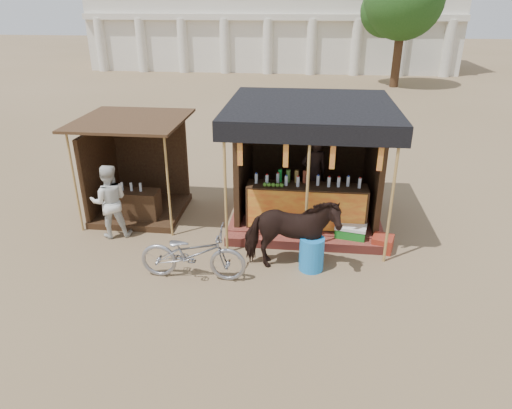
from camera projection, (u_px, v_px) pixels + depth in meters
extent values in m
plane|color=#846B4C|center=(246.00, 298.00, 8.07)|extent=(120.00, 120.00, 0.00)
cube|color=brown|center=(306.00, 211.00, 11.09)|extent=(3.40, 2.80, 0.22)
cube|color=brown|center=(305.00, 243.00, 9.69)|extent=(3.40, 0.35, 0.20)
cube|color=#3A2815|center=(306.00, 206.00, 9.99)|extent=(2.60, 0.55, 0.95)
cube|color=red|center=(306.00, 211.00, 9.73)|extent=(2.50, 0.02, 0.88)
cube|color=#3A2815|center=(309.00, 143.00, 11.66)|extent=(3.00, 0.12, 2.50)
cube|color=#3A2815|center=(244.00, 156.00, 10.68)|extent=(0.12, 2.50, 2.50)
cube|color=#3A2815|center=(374.00, 161.00, 10.37)|extent=(0.12, 2.50, 2.50)
cube|color=black|center=(311.00, 105.00, 9.82)|extent=(3.60, 3.60, 0.06)
cube|color=black|center=(310.00, 135.00, 8.28)|extent=(3.60, 0.06, 0.36)
cylinder|color=tan|center=(225.00, 191.00, 8.97)|extent=(0.06, 0.06, 2.75)
cylinder|color=tan|center=(307.00, 195.00, 8.80)|extent=(0.06, 0.06, 2.75)
cylinder|color=tan|center=(392.00, 199.00, 8.64)|extent=(0.06, 0.06, 2.75)
cube|color=red|center=(240.00, 152.00, 8.59)|extent=(0.10, 0.02, 0.55)
cube|color=red|center=(286.00, 153.00, 8.51)|extent=(0.10, 0.02, 0.55)
cube|color=red|center=(333.00, 155.00, 8.42)|extent=(0.10, 0.02, 0.55)
cube|color=red|center=(381.00, 157.00, 8.33)|extent=(0.10, 0.02, 0.55)
imported|color=black|center=(314.00, 172.00, 10.76)|extent=(0.74, 0.62, 1.74)
cube|color=#3A2815|center=(143.00, 210.00, 11.24)|extent=(2.00, 2.00, 0.15)
cube|color=#3A2815|center=(151.00, 160.00, 11.70)|extent=(1.90, 0.10, 2.10)
cube|color=#3A2815|center=(100.00, 171.00, 10.94)|extent=(0.10, 1.90, 2.10)
cube|color=#472D19|center=(131.00, 120.00, 10.21)|extent=(2.40, 2.40, 0.06)
cylinder|color=tan|center=(75.00, 182.00, 9.95)|extent=(0.05, 0.05, 2.35)
cylinder|color=tan|center=(168.00, 187.00, 9.73)|extent=(0.05, 0.05, 2.35)
cube|color=#3A2815|center=(134.00, 207.00, 10.66)|extent=(1.20, 0.50, 0.80)
imported|color=black|center=(291.00, 234.00, 8.65)|extent=(1.85, 0.96, 1.51)
imported|color=#92939A|center=(193.00, 253.00, 8.46)|extent=(1.99, 0.70, 1.04)
imported|color=silver|center=(110.00, 201.00, 9.87)|extent=(0.96, 0.85, 1.66)
cylinder|color=#1D81DA|center=(312.00, 254.00, 8.81)|extent=(0.58, 0.58, 0.68)
cube|color=maroon|center=(382.00, 243.00, 9.54)|extent=(0.52, 0.52, 0.32)
cube|color=#1C8024|center=(350.00, 236.00, 9.75)|extent=(0.69, 0.54, 0.40)
cube|color=white|center=(351.00, 226.00, 9.66)|extent=(0.72, 0.56, 0.06)
cube|color=silver|center=(272.00, 11.00, 33.78)|extent=(26.00, 7.00, 8.00)
cube|color=silver|center=(268.00, 17.00, 30.65)|extent=(26.00, 0.50, 0.40)
cylinder|color=silver|center=(101.00, 45.00, 32.66)|extent=(0.70, 0.70, 3.60)
cylinder|color=silver|center=(142.00, 45.00, 32.35)|extent=(0.70, 0.70, 3.60)
cylinder|color=silver|center=(183.00, 46.00, 32.05)|extent=(0.70, 0.70, 3.60)
cylinder|color=silver|center=(225.00, 46.00, 31.74)|extent=(0.70, 0.70, 3.60)
cylinder|color=silver|center=(268.00, 47.00, 31.43)|extent=(0.70, 0.70, 3.60)
cylinder|color=silver|center=(311.00, 47.00, 31.12)|extent=(0.70, 0.70, 3.60)
cylinder|color=silver|center=(356.00, 48.00, 30.81)|extent=(0.70, 0.70, 3.60)
cylinder|color=silver|center=(402.00, 48.00, 30.50)|extent=(0.70, 0.70, 3.60)
cylinder|color=silver|center=(448.00, 49.00, 30.20)|extent=(0.70, 0.70, 3.60)
cylinder|color=#382314|center=(398.00, 52.00, 26.54)|extent=(0.50, 0.50, 4.00)
sphere|color=#254D1A|center=(387.00, 11.00, 26.26)|extent=(2.99, 2.99, 2.99)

